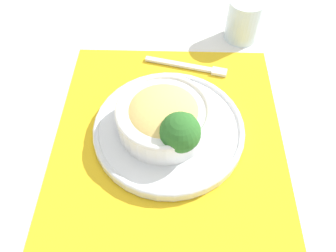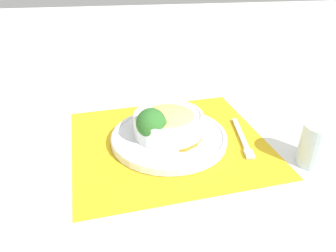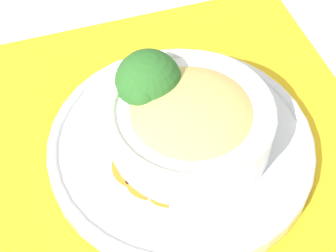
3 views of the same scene
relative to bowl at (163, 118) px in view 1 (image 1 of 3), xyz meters
The scene contains 10 objects.
ground_plane 0.05m from the bowl, 115.97° to the left, with size 4.00×4.00×0.00m, color white.
placemat 0.05m from the bowl, 115.97° to the left, with size 0.50×0.47×0.00m.
plate 0.04m from the bowl, 115.97° to the left, with size 0.28×0.28×0.02m.
bowl is the anchor object (origin of this frame).
broccoli_floret 0.06m from the bowl, 41.08° to the left, with size 0.07×0.07×0.09m.
carrot_slice_near 0.07m from the bowl, 113.18° to the left, with size 0.05×0.05×0.01m.
carrot_slice_middle 0.07m from the bowl, 130.71° to the left, with size 0.05×0.05×0.01m.
carrot_slice_far 0.07m from the bowl, 148.45° to the left, with size 0.05×0.05×0.01m.
water_glass 0.34m from the bowl, 155.45° to the left, with size 0.08×0.08×0.10m.
fork 0.19m from the bowl, 167.53° to the left, with size 0.04×0.18×0.01m.
Camera 1 is at (0.35, 0.05, 0.51)m, focal length 35.00 mm.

